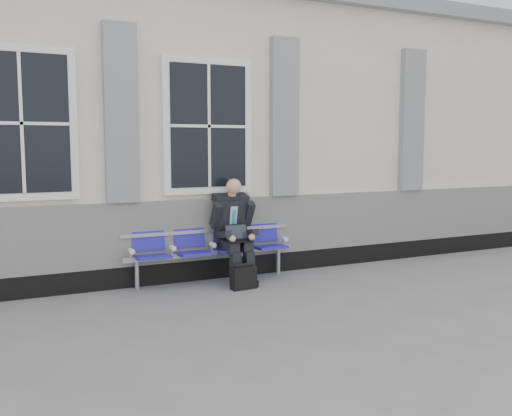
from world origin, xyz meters
TOP-DOWN VIEW (x-y plane):
  - ground at (0.00, 0.00)m, footprint 70.00×70.00m
  - station_building at (-0.02, 3.47)m, footprint 14.40×4.40m
  - bench at (0.33, 1.32)m, footprint 2.60×0.47m
  - businessman at (0.63, 1.18)m, footprint 0.61×0.83m
  - briefcase at (0.56, 0.68)m, footprint 0.36×0.18m

SIDE VIEW (x-z plane):
  - ground at x=0.00m, z-range 0.00..0.00m
  - briefcase at x=0.56m, z-range -0.01..0.35m
  - bench at x=0.33m, z-range 0.10..1.01m
  - businessman at x=0.63m, z-range 0.05..1.55m
  - station_building at x=-0.02m, z-range -0.02..4.47m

